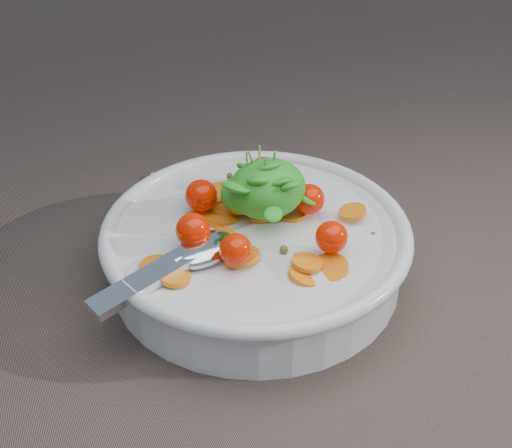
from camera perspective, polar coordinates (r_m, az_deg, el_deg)
name	(u,v)px	position (r m, az deg, el deg)	size (l,w,h in m)	color
ground	(277,283)	(0.59, 1.90, -5.25)	(6.00, 6.00, 0.00)	brown
bowl	(256,245)	(0.58, -0.03, -1.85)	(0.30, 0.28, 0.12)	silver
napkin	(234,192)	(0.71, -1.98, 2.85)	(0.16, 0.14, 0.01)	white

